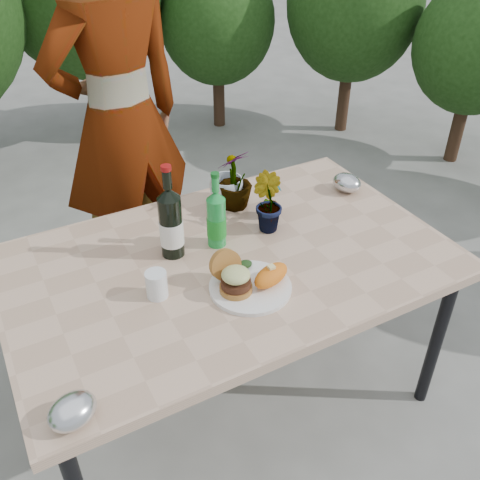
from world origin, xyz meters
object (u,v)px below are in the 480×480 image
wine_bottle (171,223)px  patio_table (230,270)px  dinner_plate (250,287)px  person (121,121)px

wine_bottle → patio_table: bearing=-27.6°
dinner_plate → person: bearing=93.0°
person → patio_table: bearing=82.7°
patio_table → person: bearing=94.7°
patio_table → dinner_plate: size_ratio=5.71×
person → dinner_plate: bearing=81.0°
patio_table → wine_bottle: (-0.17, 0.12, 0.19)m
dinner_plate → wine_bottle: size_ratio=0.77×
patio_table → wine_bottle: bearing=143.9°
dinner_plate → person: person is taller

